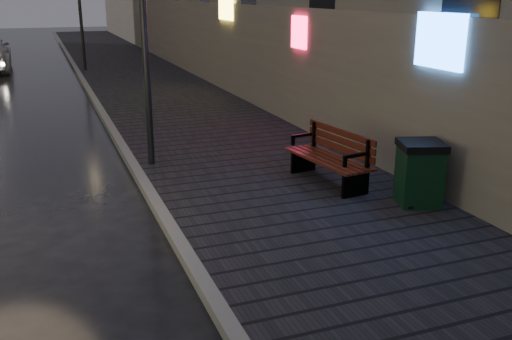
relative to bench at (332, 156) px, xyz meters
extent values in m
cube|color=black|center=(-0.87, 17.41, -0.58)|extent=(4.60, 58.00, 0.15)
cube|color=slate|center=(-3.27, 17.41, -0.58)|extent=(0.20, 58.00, 0.15)
cylinder|color=black|center=(-2.92, 2.41, 1.99)|extent=(0.14, 0.14, 5.00)
cylinder|color=black|center=(-2.92, 18.41, 1.99)|extent=(0.14, 0.14, 5.00)
cube|color=black|center=(0.04, -0.83, -0.29)|extent=(0.55, 0.14, 0.44)
cube|color=black|center=(0.28, -0.79, 0.10)|extent=(0.07, 0.07, 0.77)
cube|color=black|center=(-0.02, -0.83, 0.24)|extent=(0.46, 0.12, 0.05)
cube|color=black|center=(-0.19, 0.80, -0.29)|extent=(0.55, 0.14, 0.44)
cube|color=black|center=(0.05, 0.84, 0.10)|extent=(0.07, 0.07, 0.77)
cube|color=black|center=(-0.25, 0.80, 0.24)|extent=(0.46, 0.12, 0.05)
cube|color=#41160E|center=(-0.08, -0.01, -0.03)|extent=(0.95, 2.05, 0.04)
cube|color=#41160E|center=(0.18, 0.03, 0.28)|extent=(0.32, 1.96, 0.44)
cube|color=black|center=(0.84, -1.51, -0.03)|extent=(0.83, 0.83, 0.96)
cube|color=black|center=(0.84, -1.51, 0.51)|extent=(0.89, 0.89, 0.12)
camera|label=1|loc=(-4.91, -9.00, 2.91)|focal=40.00mm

